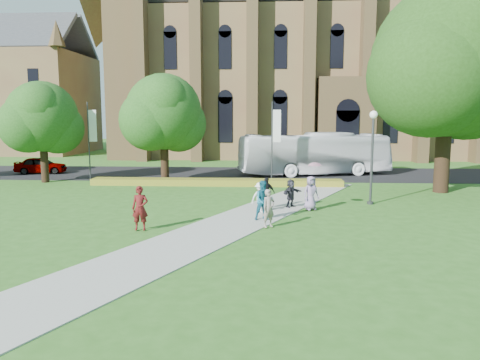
# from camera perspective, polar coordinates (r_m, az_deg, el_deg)

# --- Properties ---
(ground) EXTENTS (160.00, 160.00, 0.00)m
(ground) POSITION_cam_1_polar(r_m,az_deg,el_deg) (20.58, -1.37, -6.11)
(ground) COLOR #2E5F1C
(ground) RESTS_ON ground
(road) EXTENTS (160.00, 10.00, 0.02)m
(road) POSITION_cam_1_polar(r_m,az_deg,el_deg) (40.24, 0.96, 0.78)
(road) COLOR black
(road) RESTS_ON ground
(footpath) EXTENTS (15.58, 28.54, 0.04)m
(footpath) POSITION_cam_1_polar(r_m,az_deg,el_deg) (21.54, -1.15, -5.42)
(footpath) COLOR #B2B2A8
(footpath) RESTS_ON ground
(flower_hedge) EXTENTS (18.00, 1.40, 0.45)m
(flower_hedge) POSITION_cam_1_polar(r_m,az_deg,el_deg) (33.64, -2.92, -0.26)
(flower_hedge) COLOR #B29223
(flower_hedge) RESTS_ON ground
(cathedral) EXTENTS (52.60, 18.25, 28.00)m
(cathedral) POSITION_cam_1_polar(r_m,az_deg,el_deg) (60.75, 11.62, 15.28)
(cathedral) COLOR brown
(cathedral) RESTS_ON ground
(building_west) EXTENTS (22.00, 14.00, 18.30)m
(building_west) POSITION_cam_1_polar(r_m,az_deg,el_deg) (71.56, -27.03, 10.41)
(building_west) COLOR brown
(building_west) RESTS_ON ground
(streetlamp) EXTENTS (0.44, 0.44, 5.24)m
(streetlamp) POSITION_cam_1_polar(r_m,az_deg,el_deg) (27.09, 15.84, 4.02)
(streetlamp) COLOR #38383D
(streetlamp) RESTS_ON ground
(large_tree) EXTENTS (9.60, 9.60, 13.20)m
(large_tree) POSITION_cam_1_polar(r_m,az_deg,el_deg) (33.10, 24.03, 13.08)
(large_tree) COLOR #332114
(large_tree) RESTS_ON ground
(street_tree_0) EXTENTS (5.20, 5.20, 7.50)m
(street_tree_0) POSITION_cam_1_polar(r_m,az_deg,el_deg) (37.77, -23.00, 7.09)
(street_tree_0) COLOR #332114
(street_tree_0) RESTS_ON ground
(street_tree_1) EXTENTS (5.60, 5.60, 8.05)m
(street_tree_1) POSITION_cam_1_polar(r_m,az_deg,el_deg) (35.24, -9.29, 8.17)
(street_tree_1) COLOR #332114
(street_tree_1) RESTS_ON ground
(banner_pole_0) EXTENTS (0.70, 0.10, 6.00)m
(banner_pole_0) POSITION_cam_1_polar(r_m,az_deg,el_deg) (35.14, 4.11, 5.26)
(banner_pole_0) COLOR #38383D
(banner_pole_0) RESTS_ON ground
(banner_pole_1) EXTENTS (0.70, 0.10, 6.00)m
(banner_pole_1) POSITION_cam_1_polar(r_m,az_deg,el_deg) (37.66, -17.81, 5.08)
(banner_pole_1) COLOR #38383D
(banner_pole_1) RESTS_ON ground
(tour_coach) EXTENTS (13.07, 6.12, 3.55)m
(tour_coach) POSITION_cam_1_polar(r_m,az_deg,el_deg) (39.70, 9.06, 3.17)
(tour_coach) COLOR silver
(tour_coach) RESTS_ON road
(car_0) EXTENTS (4.43, 2.39, 1.43)m
(car_0) POSITION_cam_1_polar(r_m,az_deg,el_deg) (43.77, -23.12, 1.67)
(car_0) COLOR gray
(car_0) RESTS_ON road
(pedestrian_0) EXTENTS (0.74, 0.52, 1.93)m
(pedestrian_0) POSITION_cam_1_polar(r_m,az_deg,el_deg) (20.68, -12.09, -3.37)
(pedestrian_0) COLOR #521212
(pedestrian_0) RESTS_ON footpath
(pedestrian_1) EXTENTS (1.09, 0.96, 1.88)m
(pedestrian_1) POSITION_cam_1_polar(r_m,az_deg,el_deg) (22.19, 2.92, -2.50)
(pedestrian_1) COLOR #18627C
(pedestrian_1) RESTS_ON footpath
(pedestrian_2) EXTENTS (1.16, 1.00, 1.56)m
(pedestrian_2) POSITION_cam_1_polar(r_m,az_deg,el_deg) (23.91, 2.46, -2.14)
(pedestrian_2) COLOR white
(pedestrian_2) RESTS_ON footpath
(pedestrian_3) EXTENTS (1.08, 0.75, 1.70)m
(pedestrian_3) POSITION_cam_1_polar(r_m,az_deg,el_deg) (24.86, 3.18, -1.59)
(pedestrian_3) COLOR black
(pedestrian_3) RESTS_ON footpath
(pedestrian_4) EXTENTS (1.03, 0.90, 1.78)m
(pedestrian_4) POSITION_cam_1_polar(r_m,az_deg,el_deg) (24.88, 8.64, -1.57)
(pedestrian_4) COLOR gray
(pedestrian_4) RESTS_ON footpath
(pedestrian_5) EXTENTS (1.30, 1.34, 1.53)m
(pedestrian_5) POSITION_cam_1_polar(r_m,az_deg,el_deg) (25.45, 6.22, -1.61)
(pedestrian_5) COLOR #27272E
(pedestrian_5) RESTS_ON footpath
(pedestrian_6) EXTENTS (0.74, 0.70, 1.70)m
(pedestrian_6) POSITION_cam_1_polar(r_m,az_deg,el_deg) (20.79, 3.52, -3.46)
(pedestrian_6) COLOR gray
(pedestrian_6) RESTS_ON footpath
(parasol) EXTENTS (0.74, 0.74, 0.63)m
(parasol) POSITION_cam_1_polar(r_m,az_deg,el_deg) (24.83, 9.09, 1.21)
(parasol) COLOR #D999AC
(parasol) RESTS_ON pedestrian_4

